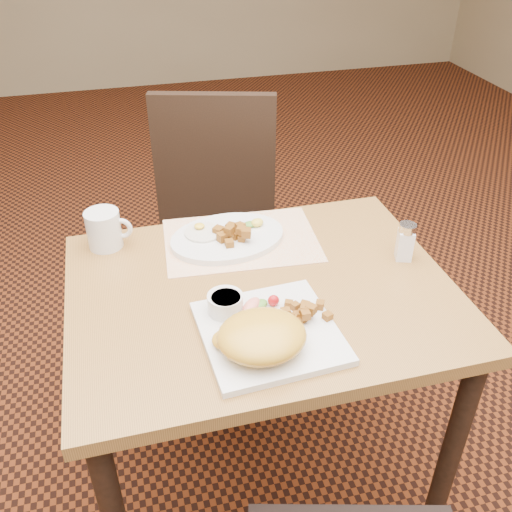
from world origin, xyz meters
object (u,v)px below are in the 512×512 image
object	(u,v)px
plate_oval	(227,238)
salt_shaker	(405,241)
coffee_mug	(105,229)
table	(262,323)
plate_square	(269,333)
chair_far	(214,226)

from	to	relation	value
plate_oval	salt_shaker	world-z (taller)	salt_shaker
coffee_mug	plate_oval	bearing A→B (deg)	-10.79
coffee_mug	table	bearing A→B (deg)	-39.01
plate_square	salt_shaker	bearing A→B (deg)	25.36
chair_far	salt_shaker	world-z (taller)	chair_far
table	coffee_mug	xyz separation A→B (m)	(-0.34, 0.28, 0.16)
table	coffee_mug	distance (m)	0.47
plate_oval	coffee_mug	distance (m)	0.32
plate_oval	salt_shaker	size ratio (longest dim) A/B	3.05
table	plate_oval	distance (m)	0.25
table	chair_far	world-z (taller)	chair_far
chair_far	salt_shaker	distance (m)	0.77
table	coffee_mug	bearing A→B (deg)	140.99
table	plate_square	size ratio (longest dim) A/B	3.21
plate_square	plate_oval	size ratio (longest dim) A/B	0.92
salt_shaker	coffee_mug	distance (m)	0.76
chair_far	plate_oval	world-z (taller)	chair_far
plate_square	plate_oval	world-z (taller)	plate_oval
table	chair_far	size ratio (longest dim) A/B	0.93
plate_square	salt_shaker	world-z (taller)	salt_shaker
table	plate_oval	size ratio (longest dim) A/B	2.96
chair_far	plate_oval	distance (m)	0.48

